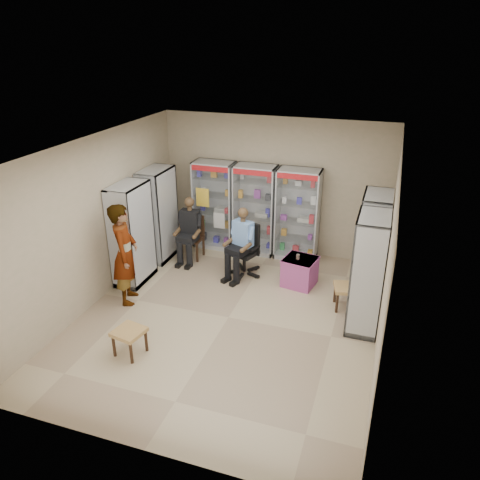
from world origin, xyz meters
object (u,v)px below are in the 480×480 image
(woven_stool_b, at_px, (130,342))
(seated_shopkeeper, at_px, (244,244))
(cabinet_back_left, at_px, (215,205))
(pink_trunk, at_px, (300,272))
(cabinet_right_far, at_px, (372,246))
(wooden_chair, at_px, (192,238))
(office_chair, at_px, (244,250))
(cabinet_left_near, at_px, (132,234))
(standing_man, at_px, (125,254))
(cabinet_back_mid, at_px, (255,210))
(cabinet_left_far, at_px, (158,215))
(cabinet_back_right, at_px, (297,215))
(cabinet_right_near, at_px, (368,273))
(woven_stool_a, at_px, (346,297))

(woven_stool_b, bearing_deg, seated_shopkeeper, 73.79)
(cabinet_back_left, bearing_deg, pink_trunk, -27.97)
(cabinet_right_far, bearing_deg, pink_trunk, 92.41)
(wooden_chair, relative_size, woven_stool_b, 2.18)
(cabinet_back_left, height_order, office_chair, cabinet_back_left)
(cabinet_left_near, distance_m, standing_man, 0.78)
(cabinet_back_mid, bearing_deg, cabinet_left_far, -153.68)
(cabinet_back_right, relative_size, wooden_chair, 2.13)
(cabinet_right_far, height_order, seated_shopkeeper, cabinet_right_far)
(cabinet_back_left, relative_size, cabinet_right_near, 1.00)
(office_chair, bearing_deg, standing_man, -116.65)
(cabinet_left_far, relative_size, wooden_chair, 2.13)
(cabinet_right_far, distance_m, cabinet_right_near, 1.10)
(cabinet_back_right, xyz_separation_m, cabinet_left_far, (-2.83, -0.93, 0.00))
(cabinet_left_far, height_order, seated_shopkeeper, cabinet_left_far)
(cabinet_back_right, distance_m, pink_trunk, 1.42)
(woven_stool_a, xyz_separation_m, standing_man, (-3.85, -1.00, 0.73))
(cabinet_back_left, height_order, wooden_chair, cabinet_back_left)
(cabinet_right_near, relative_size, wooden_chair, 2.13)
(cabinet_back_left, xyz_separation_m, office_chair, (1.06, -1.10, -0.46))
(woven_stool_a, bearing_deg, cabinet_back_mid, 142.07)
(seated_shopkeeper, xyz_separation_m, woven_stool_a, (2.14, -0.60, -0.47))
(cabinet_back_right, height_order, cabinet_left_near, same)
(seated_shopkeeper, distance_m, woven_stool_a, 2.27)
(cabinet_back_left, relative_size, woven_stool_a, 4.55)
(pink_trunk, bearing_deg, wooden_chair, 169.62)
(woven_stool_a, bearing_deg, cabinet_back_left, 151.28)
(seated_shopkeeper, xyz_separation_m, pink_trunk, (1.17, -0.03, -0.41))
(cabinet_back_mid, bearing_deg, woven_stool_a, -37.93)
(cabinet_back_left, distance_m, cabinet_left_near, 2.23)
(office_chair, xyz_separation_m, woven_stool_a, (2.14, -0.65, -0.32))
(wooden_chair, height_order, office_chair, office_chair)
(cabinet_back_left, distance_m, cabinet_back_right, 1.90)
(pink_trunk, relative_size, woven_stool_a, 1.34)
(cabinet_right_far, relative_size, wooden_chair, 2.13)
(cabinet_left_near, xyz_separation_m, woven_stool_b, (1.12, -2.12, -0.78))
(pink_trunk, bearing_deg, cabinet_back_right, 105.60)
(cabinet_right_near, distance_m, wooden_chair, 4.10)
(wooden_chair, height_order, woven_stool_b, wooden_chair)
(seated_shopkeeper, relative_size, pink_trunk, 2.34)
(pink_trunk, xyz_separation_m, woven_stool_a, (0.97, -0.57, -0.06))
(office_chair, xyz_separation_m, seated_shopkeeper, (-0.00, -0.05, 0.15))
(cabinet_back_mid, bearing_deg, cabinet_right_far, -23.65)
(cabinet_back_right, bearing_deg, cabinet_back_left, 180.00)
(cabinet_back_right, distance_m, cabinet_left_near, 3.48)
(cabinet_back_left, relative_size, cabinet_back_right, 1.00)
(woven_stool_b, height_order, standing_man, standing_man)
(cabinet_left_far, relative_size, woven_stool_a, 4.55)
(cabinet_back_right, distance_m, office_chair, 1.46)
(cabinet_right_near, height_order, woven_stool_a, cabinet_right_near)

